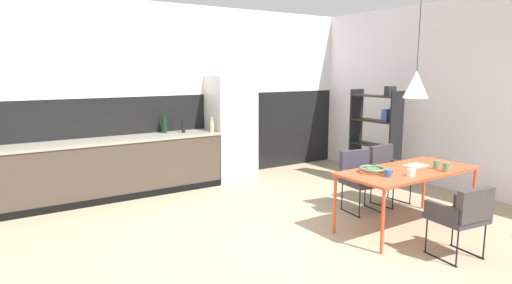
# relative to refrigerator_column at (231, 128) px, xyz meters

# --- Properties ---
(ground_plane) EXTENTS (9.21, 9.21, 0.00)m
(ground_plane) POSITION_rel_refrigerator_column_xyz_m (-0.78, -3.12, -0.91)
(ground_plane) COLOR tan
(back_wall_splashback_dark) EXTENTS (6.96, 0.12, 1.49)m
(back_wall_splashback_dark) POSITION_rel_refrigerator_column_xyz_m (-0.78, 0.36, -0.16)
(back_wall_splashback_dark) COLOR black
(back_wall_splashback_dark) RESTS_ON ground
(back_wall_panel_upper) EXTENTS (6.96, 0.12, 1.49)m
(back_wall_panel_upper) POSITION_rel_refrigerator_column_xyz_m (-0.78, 0.36, 1.33)
(back_wall_panel_upper) COLOR white
(back_wall_panel_upper) RESTS_ON back_wall_splashback_dark
(side_wall_right) EXTENTS (0.12, 7.09, 2.98)m
(side_wall_right) POSITION_rel_refrigerator_column_xyz_m (2.64, -3.12, 0.58)
(side_wall_right) COLOR white
(side_wall_right) RESTS_ON ground
(kitchen_counter) EXTENTS (3.74, 0.63, 0.89)m
(kitchen_counter) POSITION_rel_refrigerator_column_xyz_m (-2.25, -0.00, -0.46)
(kitchen_counter) COLOR #463A31
(kitchen_counter) RESTS_ON ground
(refrigerator_column) EXTENTS (0.74, 0.60, 1.82)m
(refrigerator_column) POSITION_rel_refrigerator_column_xyz_m (0.00, 0.00, 0.00)
(refrigerator_column) COLOR silver
(refrigerator_column) RESTS_ON ground
(dining_table) EXTENTS (1.76, 0.79, 0.73)m
(dining_table) POSITION_rel_refrigerator_column_xyz_m (0.53, -3.29, -0.22)
(dining_table) COLOR #D44D2A
(dining_table) RESTS_ON ground
(armchair_corner_seat) EXTENTS (0.54, 0.53, 0.82)m
(armchair_corner_seat) POSITION_rel_refrigerator_column_xyz_m (0.57, -2.49, -0.39)
(armchair_corner_seat) COLOR #393339
(armchair_corner_seat) RESTS_ON ground
(armchair_near_window) EXTENTS (0.54, 0.52, 0.77)m
(armchair_near_window) POSITION_rel_refrigerator_column_xyz_m (0.27, -4.17, -0.41)
(armchair_near_window) COLOR #393339
(armchair_near_window) RESTS_ON ground
(armchair_far_side) EXTENTS (0.51, 0.49, 0.83)m
(armchair_far_side) POSITION_rel_refrigerator_column_xyz_m (1.17, -2.46, -0.38)
(armchair_far_side) COLOR #393339
(armchair_far_side) RESTS_ON ground
(fruit_bowl) EXTENTS (0.31, 0.31, 0.06)m
(fruit_bowl) POSITION_rel_refrigerator_column_xyz_m (0.06, -3.15, -0.14)
(fruit_bowl) COLOR #4C704C
(fruit_bowl) RESTS_ON dining_table
(open_book) EXTENTS (0.27, 0.19, 0.02)m
(open_book) POSITION_rel_refrigerator_column_xyz_m (0.79, -3.21, -0.17)
(open_book) COLOR white
(open_book) RESTS_ON dining_table
(mug_wide_latte) EXTENTS (0.12, 0.08, 0.11)m
(mug_wide_latte) POSITION_rel_refrigerator_column_xyz_m (0.85, -3.45, -0.12)
(mug_wide_latte) COLOR #5B8456
(mug_wide_latte) RESTS_ON dining_table
(mug_short_terracotta) EXTENTS (0.12, 0.08, 0.11)m
(mug_short_terracotta) POSITION_rel_refrigerator_column_xyz_m (0.82, -3.60, -0.12)
(mug_short_terracotta) COLOR #5B8456
(mug_short_terracotta) RESTS_ON dining_table
(mug_dark_espresso) EXTENTS (0.13, 0.09, 0.08)m
(mug_dark_espresso) POSITION_rel_refrigerator_column_xyz_m (0.05, -3.39, -0.14)
(mug_dark_espresso) COLOR #335B93
(mug_dark_espresso) RESTS_ON dining_table
(mug_glass_clear) EXTENTS (0.13, 0.09, 0.08)m
(mug_glass_clear) POSITION_rel_refrigerator_column_xyz_m (0.29, -3.52, -0.13)
(mug_glass_clear) COLOR white
(mug_glass_clear) RESTS_ON dining_table
(bottle_vinegar_dark) EXTENTS (0.07, 0.07, 0.32)m
(bottle_vinegar_dark) POSITION_rel_refrigerator_column_xyz_m (-1.16, 0.16, 0.12)
(bottle_vinegar_dark) COLOR #0F3319
(bottle_vinegar_dark) RESTS_ON kitchen_counter
(bottle_wine_green) EXTENTS (0.06, 0.06, 0.24)m
(bottle_wine_green) POSITION_rel_refrigerator_column_xyz_m (-0.89, 0.04, 0.08)
(bottle_wine_green) COLOR black
(bottle_wine_green) RESTS_ON kitchen_counter
(bottle_spice_small) EXTENTS (0.07, 0.07, 0.25)m
(bottle_spice_small) POSITION_rel_refrigerator_column_xyz_m (-0.48, -0.18, 0.09)
(bottle_spice_small) COLOR tan
(bottle_spice_small) RESTS_ON kitchen_counter
(open_shelf_unit) EXTENTS (0.30, 0.89, 1.65)m
(open_shelf_unit) POSITION_rel_refrigerator_column_xyz_m (1.85, -1.62, -0.05)
(open_shelf_unit) COLOR black
(open_shelf_unit) RESTS_ON ground
(pendant_lamp_over_table_near) EXTENTS (0.29, 0.29, 1.34)m
(pendant_lamp_over_table_near) POSITION_rel_refrigerator_column_xyz_m (0.53, -3.33, 0.84)
(pendant_lamp_over_table_near) COLOR black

